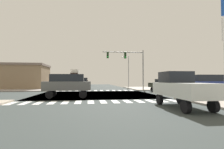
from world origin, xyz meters
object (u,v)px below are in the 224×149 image
object	(u,v)px
suv_nearside_1	(85,81)
suv_leading_4	(67,84)
sedan_farside_1	(164,84)
suv_crossing_2	(208,83)
street_lamp	(127,69)
box_truck_outer_1	(75,77)
traffic_signal_mast	(128,60)
sedan_inner_2	(83,83)
bank_building	(8,77)
pickup_trailing_1	(181,87)

from	to	relation	value
suv_nearside_1	suv_leading_4	size ratio (longest dim) A/B	1.00
sedan_farside_1	suv_crossing_2	xyz separation A→B (m)	(2.02, -7.00, 0.28)
street_lamp	box_truck_outer_1	size ratio (longest dim) A/B	0.99
street_lamp	box_truck_outer_1	distance (m)	20.19
traffic_signal_mast	suv_crossing_2	world-z (taller)	traffic_signal_mast
sedan_farside_1	sedan_inner_2	xyz separation A→B (m)	(-12.30, 8.68, 0.00)
sedan_farside_1	box_truck_outer_1	size ratio (longest dim) A/B	0.60
bank_building	suv_crossing_2	size ratio (longest dim) A/B	3.44
street_lamp	box_truck_outer_1	bearing A→B (deg)	130.16
traffic_signal_mast	pickup_trailing_1	bearing A→B (deg)	-92.12
street_lamp	sedan_farside_1	xyz separation A→B (m)	(2.34, -14.28, -3.22)
suv_leading_4	sedan_inner_2	world-z (taller)	suv_leading_4
pickup_trailing_1	suv_crossing_2	bearing A→B (deg)	45.18
suv_nearside_1	sedan_farside_1	bearing A→B (deg)	113.47
box_truck_outer_1	traffic_signal_mast	bearing A→B (deg)	112.45
bank_building	suv_crossing_2	xyz separation A→B (m)	(28.48, -17.80, -0.99)
suv_leading_4	traffic_signal_mast	bearing A→B (deg)	-38.78
suv_nearside_1	sedan_farside_1	distance (m)	30.90
sedan_farside_1	pickup_trailing_1	bearing A→B (deg)	-20.26
traffic_signal_mast	box_truck_outer_1	size ratio (longest dim) A/B	0.97
traffic_signal_mast	bank_building	xyz separation A→B (m)	(-21.83, 6.98, -2.67)
sedan_farside_1	box_truck_outer_1	distance (m)	33.40
suv_nearside_1	pickup_trailing_1	bearing A→B (deg)	99.31
suv_leading_4	box_truck_outer_1	xyz separation A→B (m)	(-1.98, 36.65, 1.17)
suv_leading_4	pickup_trailing_1	bearing A→B (deg)	-132.58
bank_building	box_truck_outer_1	size ratio (longest dim) A/B	2.20
bank_building	street_lamp	bearing A→B (deg)	8.22
suv_crossing_2	pickup_trailing_1	world-z (taller)	pickup_trailing_1
pickup_trailing_1	sedan_inner_2	distance (m)	24.09
traffic_signal_mast	suv_crossing_2	size ratio (longest dim) A/B	1.52
street_lamp	sedan_farside_1	size ratio (longest dim) A/B	1.66
sedan_inner_2	traffic_signal_mast	bearing A→B (deg)	147.68
suv_nearside_1	traffic_signal_mast	bearing A→B (deg)	107.38
suv_leading_4	pickup_trailing_1	size ratio (longest dim) A/B	0.90
traffic_signal_mast	sedan_inner_2	xyz separation A→B (m)	(-7.67, 4.86, -3.94)
traffic_signal_mast	suv_nearside_1	xyz separation A→B (m)	(-7.67, 24.52, -3.66)
suv_nearside_1	suv_crossing_2	bearing A→B (deg)	112.07
suv_leading_4	pickup_trailing_1	xyz separation A→B (m)	(8.02, -7.37, -0.10)
bank_building	sedan_farside_1	xyz separation A→B (m)	(26.46, -10.80, -1.27)
sedan_inner_2	sedan_farside_1	bearing A→B (deg)	144.81
suv_leading_4	pickup_trailing_1	world-z (taller)	pickup_trailing_1
traffic_signal_mast	street_lamp	size ratio (longest dim) A/B	0.98
suv_leading_4	pickup_trailing_1	distance (m)	10.89
box_truck_outer_1	sedan_inner_2	distance (m)	21.24
suv_nearside_1	sedan_inner_2	world-z (taller)	suv_nearside_1
sedan_farside_1	suv_crossing_2	bearing A→B (deg)	16.10
street_lamp	suv_crossing_2	size ratio (longest dim) A/B	1.55
suv_nearside_1	box_truck_outer_1	xyz separation A→B (m)	(-3.00, 1.31, 1.17)
bank_building	sedan_inner_2	size ratio (longest dim) A/B	3.68
bank_building	pickup_trailing_1	size ratio (longest dim) A/B	3.10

